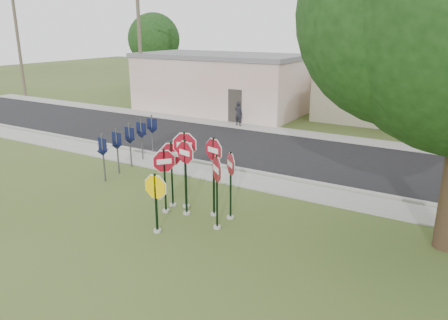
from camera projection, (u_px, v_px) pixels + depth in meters
The scene contains 20 objects.
ground at pixel (163, 233), 13.38m from camera, with size 120.00×120.00×0.00m, color #3B511E.
sidewalk_near at pixel (247, 180), 17.88m from camera, with size 60.00×1.60×0.06m, color gray.
road at pixel (290, 154), 21.57m from camera, with size 60.00×7.00×0.04m, color black.
sidewalk_far at pixel (319, 136), 25.09m from camera, with size 60.00×1.60×0.06m, color gray.
curb at pixel (258, 173), 18.69m from camera, with size 60.00×0.20×0.14m, color gray.
stop_sign_center at pixel (185, 167), 14.26m from camera, with size 1.04×0.27×2.70m.
stop_sign_yellow at pixel (156, 196), 13.13m from camera, with size 1.07×0.24×2.01m.
stop_sign_left at pixel (164, 172), 14.52m from camera, with size 0.70×0.82×2.34m.
stop_sign_right at pixel (217, 181), 13.26m from camera, with size 0.87×0.77×2.53m.
stop_sign_back_right at pixel (214, 165), 14.16m from camera, with size 1.02×0.32×2.80m.
stop_sign_back_left at pixel (185, 158), 14.79m from camera, with size 1.08×0.41×2.84m.
stop_sign_far_right at pixel (231, 176), 13.99m from camera, with size 0.77×0.72×2.40m.
stop_sign_far_left at pixel (172, 165), 14.98m from camera, with size 0.79×0.85×2.47m.
route_sign_row at pixel (130, 140), 19.37m from camera, with size 1.43×4.63×2.00m.
building_stucco at pixel (220, 82), 31.93m from camera, with size 12.20×6.20×4.20m.
building_house at pixel (390, 64), 29.35m from camera, with size 11.60×11.60×6.20m.
utility_pole_near at pixel (140, 42), 31.27m from camera, with size 2.20×0.26×9.50m.
utility_pole_far at pixel (18, 42), 38.23m from camera, with size 2.20×0.26×9.00m.
bg_tree_left at pixel (154, 39), 41.46m from camera, with size 4.90×4.90×7.35m.
pedestrian at pixel (239, 113), 27.43m from camera, with size 0.56×0.37×1.54m, color black.
Camera 1 is at (7.84, -9.44, 6.08)m, focal length 35.00 mm.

